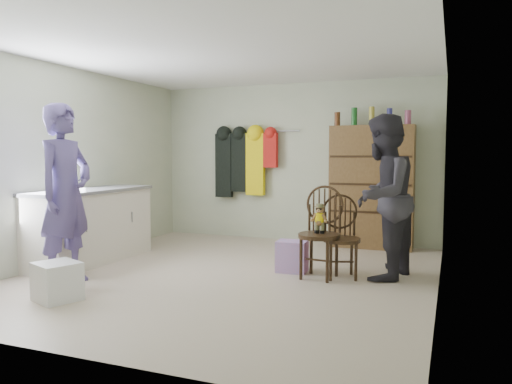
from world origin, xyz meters
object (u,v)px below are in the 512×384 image
at_px(chair_far, 341,233).
at_px(dresser, 371,186).
at_px(chair_front, 321,227).
at_px(counter, 91,225).

xyz_separation_m(chair_far, dresser, (0.05, 1.90, 0.41)).
distance_m(chair_front, chair_far, 0.24).
bearing_deg(chair_far, counter, 166.70).
relative_size(counter, chair_front, 1.80).
bearing_deg(chair_front, chair_far, 31.18).
relative_size(chair_front, chair_far, 1.11).
xyz_separation_m(counter, chair_far, (3.15, 0.39, 0.03)).
height_order(chair_front, chair_far, chair_front).
bearing_deg(dresser, chair_front, -97.25).
height_order(chair_far, dresser, dresser).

